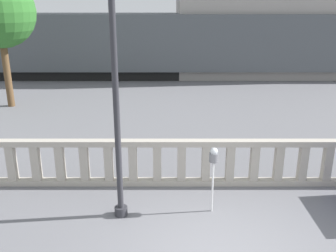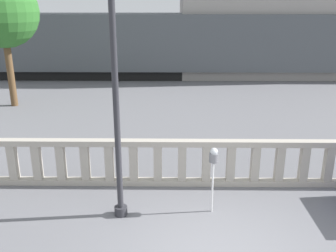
{
  "view_description": "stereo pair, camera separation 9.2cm",
  "coord_description": "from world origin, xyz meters",
  "px_view_note": "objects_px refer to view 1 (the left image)",
  "views": [
    {
      "loc": [
        -0.93,
        -5.47,
        4.4
      ],
      "look_at": [
        -0.96,
        3.99,
        1.22
      ],
      "focal_mm": 40.0,
      "sensor_mm": 36.0,
      "label": 1
    },
    {
      "loc": [
        -0.84,
        -5.47,
        4.4
      ],
      "look_at": [
        -0.96,
        3.99,
        1.22
      ],
      "focal_mm": 40.0,
      "sensor_mm": 36.0,
      "label": 2
    }
  ],
  "objects_px": {
    "train_near": "(246,45)",
    "lamppost": "(117,92)",
    "parking_meter": "(215,160)",
    "tree_left": "(0,12)"
  },
  "relations": [
    {
      "from": "lamppost",
      "to": "parking_meter",
      "type": "distance_m",
      "value": 2.48
    },
    {
      "from": "tree_left",
      "to": "lamppost",
      "type": "bearing_deg",
      "value": -56.33
    },
    {
      "from": "parking_meter",
      "to": "lamppost",
      "type": "bearing_deg",
      "value": -175.06
    },
    {
      "from": "lamppost",
      "to": "train_near",
      "type": "height_order",
      "value": "lamppost"
    },
    {
      "from": "train_near",
      "to": "lamppost",
      "type": "bearing_deg",
      "value": -109.81
    },
    {
      "from": "parking_meter",
      "to": "train_near",
      "type": "height_order",
      "value": "train_near"
    },
    {
      "from": "train_near",
      "to": "tree_left",
      "type": "relative_size",
      "value": 5.38
    },
    {
      "from": "lamppost",
      "to": "parking_meter",
      "type": "relative_size",
      "value": 3.42
    },
    {
      "from": "train_near",
      "to": "tree_left",
      "type": "distance_m",
      "value": 13.34
    },
    {
      "from": "lamppost",
      "to": "tree_left",
      "type": "height_order",
      "value": "tree_left"
    }
  ]
}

